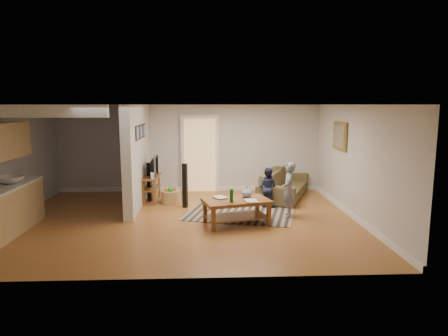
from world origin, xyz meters
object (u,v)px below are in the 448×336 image
Objects in this scene: tv_console at (152,178)px; toddler at (267,207)px; speaker_left at (185,186)px; sofa at (284,197)px; toy_basket at (171,196)px; speaker_right at (150,182)px; child at (288,217)px; coffee_table at (237,205)px.

tv_console is 3.06m from toddler.
tv_console is 0.98× the size of speaker_left.
sofa is 5.01× the size of toy_basket.
tv_console is at bearing 2.57° from speaker_right.
speaker_left is 2.09m from toddler.
child is (-0.29, -1.94, 0.00)m from sofa.
sofa is at bearing 6.40° from tv_console.
speaker_right reaches higher than coffee_table.
sofa is at bearing -177.50° from child.
speaker_left is at bearing -49.53° from toy_basket.
speaker_right is (-3.60, -0.32, 0.51)m from sofa.
toy_basket is 3.08m from child.
child is at bearing -26.76° from toy_basket.
child is at bearing -2.16° from speaker_left.
tv_console is 0.12m from speaker_right.
sofa is 1.23m from toddler.
speaker_left is at bearing 26.03° from toddler.
tv_console is at bearing 13.68° from toddler.
coffee_table is 3.08× the size of toy_basket.
toy_basket is (0.57, -0.23, -0.33)m from speaker_right.
coffee_table is 1.39× the size of speaker_left.
toddler is (2.40, -0.50, -0.18)m from toy_basket.
tv_console reaches higher than coffee_table.
coffee_table reaches higher than toddler.
coffee_table is at bearing -31.47° from speaker_left.
coffee_table is 2.95m from tv_console.
toy_basket is (-0.38, 0.45, -0.37)m from speaker_left.
child is (2.36, -0.93, -0.55)m from speaker_left.
coffee_table is at bearing -50.55° from toy_basket.
sofa is 2.51× the size of toddler.
child is (3.25, -1.60, -0.61)m from tv_console.
sofa is 2.26× the size of speaker_left.
speaker_right is (-0.95, 0.69, -0.04)m from speaker_left.
toddler is at bearing 6.24° from speaker_right.
toddler is (2.97, -0.74, -0.51)m from speaker_right.
tv_console is at bearing -105.28° from child.
coffee_table is 1.41× the size of tv_console.
speaker_left reaches higher than coffee_table.
speaker_left is 2.60m from child.
speaker_right is at bearing -105.13° from child.
speaker_left is 1.11× the size of toddler.
tv_console reaches higher than sofa.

